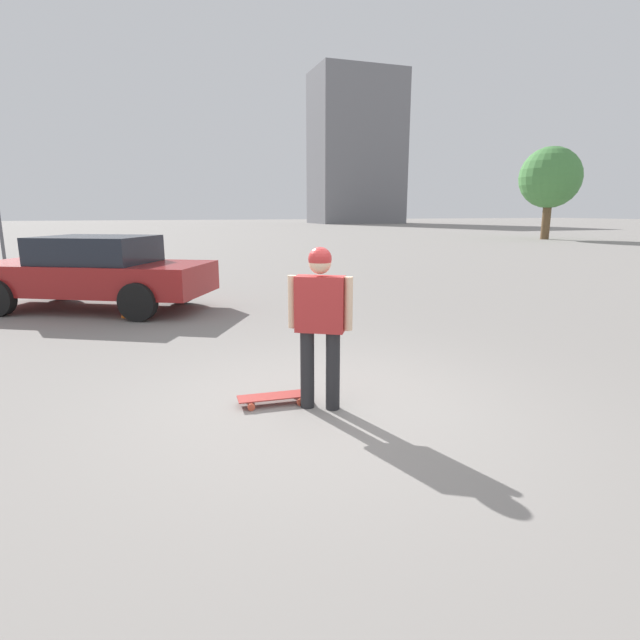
% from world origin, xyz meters
% --- Properties ---
extents(ground_plane, '(220.00, 220.00, 0.00)m').
position_xyz_m(ground_plane, '(0.00, 0.00, 0.00)').
color(ground_plane, gray).
extents(person, '(0.41, 0.57, 1.64)m').
position_xyz_m(person, '(0.00, 0.00, 0.98)').
color(person, '#262628').
rests_on(person, ground_plane).
extents(skateboard, '(0.31, 0.76, 0.09)m').
position_xyz_m(skateboard, '(0.26, 0.42, 0.07)').
color(skateboard, '#A5332D').
rests_on(skateboard, ground_plane).
extents(car_parked_near, '(3.80, 4.97, 1.49)m').
position_xyz_m(car_parked_near, '(6.44, 2.64, 0.78)').
color(car_parked_near, maroon).
rests_on(car_parked_near, ground_plane).
extents(building_block_distant, '(9.21, 13.59, 22.87)m').
position_xyz_m(building_block_distant, '(71.46, -30.45, 11.44)').
color(building_block_distant, slate).
rests_on(building_block_distant, ground_plane).
extents(tree_distant, '(4.15, 4.15, 6.30)m').
position_xyz_m(tree_distant, '(24.16, -25.10, 4.19)').
color(tree_distant, brown).
rests_on(tree_distant, ground_plane).
extents(traffic_cone, '(0.29, 0.29, 0.48)m').
position_xyz_m(traffic_cone, '(5.43, 2.01, 0.24)').
color(traffic_cone, orange).
rests_on(traffic_cone, ground_plane).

